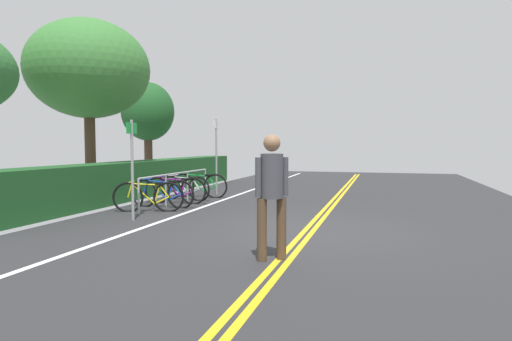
# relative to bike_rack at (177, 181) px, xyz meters

# --- Properties ---
(ground_plane) EXTENTS (36.18, 10.57, 0.05)m
(ground_plane) POSITION_rel_bike_rack_xyz_m (-2.76, -4.15, -0.65)
(ground_plane) COLOR #2B2B2D
(centre_line_yellow_inner) EXTENTS (32.57, 0.10, 0.00)m
(centre_line_yellow_inner) POSITION_rel_bike_rack_xyz_m (-2.76, -4.23, -0.62)
(centre_line_yellow_inner) COLOR gold
(centre_line_yellow_inner) RESTS_ON ground_plane
(centre_line_yellow_outer) EXTENTS (32.57, 0.10, 0.00)m
(centre_line_yellow_outer) POSITION_rel_bike_rack_xyz_m (-2.76, -4.07, -0.62)
(centre_line_yellow_outer) COLOR gold
(centre_line_yellow_outer) RESTS_ON ground_plane
(bike_lane_stripe_white) EXTENTS (32.57, 0.12, 0.00)m
(bike_lane_stripe_white) POSITION_rel_bike_rack_xyz_m (-2.76, -0.96, -0.62)
(bike_lane_stripe_white) COLOR white
(bike_lane_stripe_white) RESTS_ON ground_plane
(bike_rack) EXTENTS (4.04, 0.05, 0.86)m
(bike_rack) POSITION_rel_bike_rack_xyz_m (0.00, 0.00, 0.00)
(bike_rack) COLOR #9EA0A5
(bike_rack) RESTS_ON ground_plane
(bicycle_0) EXTENTS (0.63, 1.68, 0.78)m
(bicycle_0) POSITION_rel_bike_rack_xyz_m (-1.54, 0.01, -0.26)
(bicycle_0) COLOR black
(bicycle_0) RESTS_ON ground_plane
(bicycle_1) EXTENTS (0.46, 1.82, 0.78)m
(bicycle_1) POSITION_rel_bike_rack_xyz_m (-0.80, 0.03, -0.26)
(bicycle_1) COLOR black
(bicycle_1) RESTS_ON ground_plane
(bicycle_2) EXTENTS (0.46, 1.81, 0.78)m
(bicycle_2) POSITION_rel_bike_rack_xyz_m (-0.02, 0.05, -0.25)
(bicycle_2) COLOR black
(bicycle_2) RESTS_ON ground_plane
(bicycle_3) EXTENTS (0.50, 1.73, 0.76)m
(bicycle_3) POSITION_rel_bike_rack_xyz_m (0.79, 0.14, -0.27)
(bicycle_3) COLOR black
(bicycle_3) RESTS_ON ground_plane
(bicycle_4) EXTENTS (0.46, 1.86, 0.79)m
(bicycle_4) POSITION_rel_bike_rack_xyz_m (1.47, -0.02, -0.25)
(bicycle_4) COLOR black
(bicycle_4) RESTS_ON ground_plane
(pedestrian) EXTENTS (0.32, 0.42, 1.78)m
(pedestrian) POSITION_rel_bike_rack_xyz_m (-5.05, -3.98, 0.41)
(pedestrian) COLOR #4C3826
(pedestrian) RESTS_ON ground_plane
(sign_post_near) EXTENTS (0.36, 0.06, 2.17)m
(sign_post_near) POSITION_rel_bike_rack_xyz_m (-2.70, -0.29, 0.69)
(sign_post_near) COLOR gray
(sign_post_near) RESTS_ON ground_plane
(sign_post_far) EXTENTS (0.36, 0.07, 2.46)m
(sign_post_far) POSITION_rel_bike_rack_xyz_m (2.36, -0.24, 0.85)
(sign_post_far) COLOR gray
(sign_post_far) RESTS_ON ground_plane
(hedge_backdrop) EXTENTS (12.99, 0.99, 1.12)m
(hedge_backdrop) POSITION_rel_bike_rack_xyz_m (1.50, 1.93, -0.06)
(hedge_backdrop) COLOR #1C4C21
(hedge_backdrop) RESTS_ON ground_plane
(tree_mid) EXTENTS (3.57, 3.57, 5.32)m
(tree_mid) POSITION_rel_bike_rack_xyz_m (0.23, 2.97, 3.23)
(tree_mid) COLOR #473323
(tree_mid) RESTS_ON ground_plane
(tree_far_right) EXTENTS (2.19, 2.19, 4.24)m
(tree_far_right) POSITION_rel_bike_rack_xyz_m (5.46, 4.04, 2.36)
(tree_far_right) COLOR #473323
(tree_far_right) RESTS_ON ground_plane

